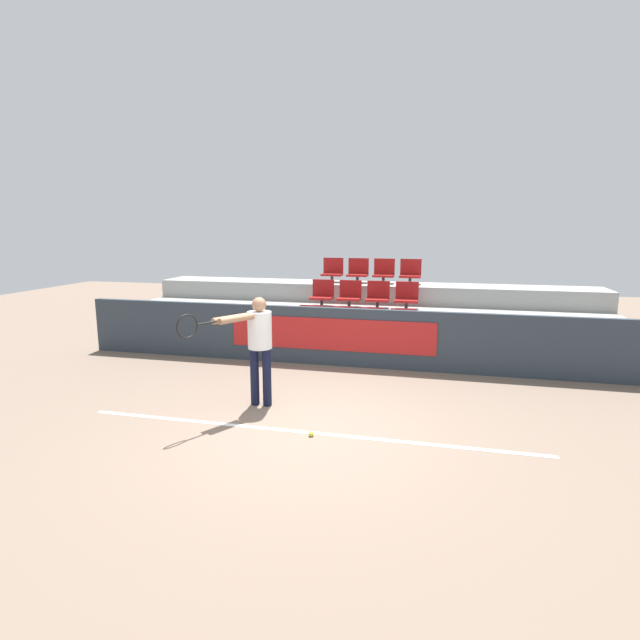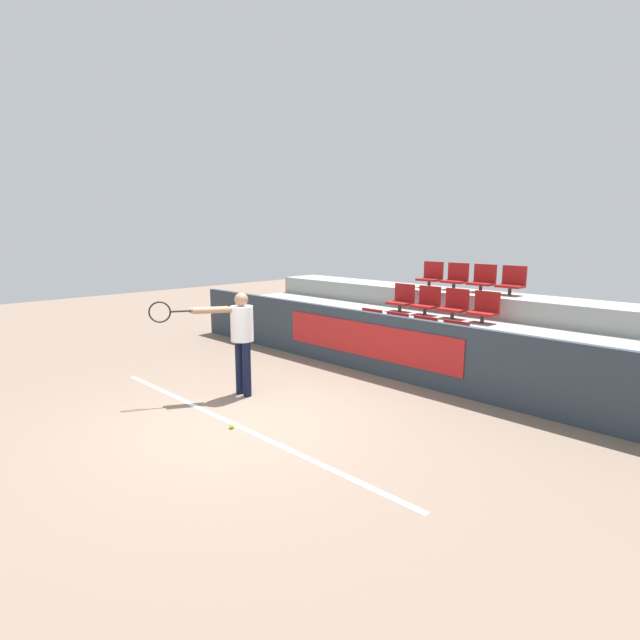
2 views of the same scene
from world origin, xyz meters
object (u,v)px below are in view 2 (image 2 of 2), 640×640
(stadium_chair_1, at_px, (394,329))
(stadium_chair_6, at_px, (455,305))
(stadium_chair_8, at_px, (431,276))
(stadium_chair_11, at_px, (512,282))
(stadium_chair_2, at_px, (422,334))
(tennis_player, at_px, (238,332))
(stadium_chair_10, at_px, (483,279))
(stadium_chair_7, at_px, (485,308))
(stadium_chair_9, at_px, (456,278))
(stadium_chair_4, at_px, (402,299))
(stadium_chair_5, at_px, (427,302))
(tennis_ball, at_px, (232,426))
(stadium_chair_3, at_px, (453,339))
(stadium_chair_0, at_px, (369,325))

(stadium_chair_1, height_order, stadium_chair_6, stadium_chair_6)
(stadium_chair_8, distance_m, stadium_chair_11, 1.90)
(stadium_chair_2, relative_size, tennis_player, 0.36)
(stadium_chair_10, bearing_deg, stadium_chair_7, -59.99)
(stadium_chair_9, bearing_deg, stadium_chair_1, -90.00)
(stadium_chair_2, height_order, stadium_chair_4, stadium_chair_4)
(stadium_chair_7, height_order, stadium_chair_11, stadium_chair_11)
(stadium_chair_4, xyz_separation_m, stadium_chair_10, (1.27, 1.10, 0.43))
(stadium_chair_5, distance_m, tennis_ball, 5.32)
(stadium_chair_3, bearing_deg, stadium_chair_2, 180.00)
(stadium_chair_11, bearing_deg, stadium_chair_6, -120.01)
(stadium_chair_1, height_order, tennis_ball, stadium_chair_1)
(stadium_chair_10, distance_m, stadium_chair_11, 0.63)
(stadium_chair_6, bearing_deg, stadium_chair_3, -59.99)
(stadium_chair_6, relative_size, stadium_chair_8, 1.00)
(stadium_chair_5, relative_size, stadium_chair_8, 1.00)
(stadium_chair_9, distance_m, tennis_ball, 6.48)
(stadium_chair_2, xyz_separation_m, tennis_player, (-1.24, -3.21, 0.33))
(stadium_chair_4, bearing_deg, stadium_chair_2, -40.88)
(stadium_chair_4, bearing_deg, tennis_ball, -78.27)
(tennis_player, distance_m, tennis_ball, 1.69)
(stadium_chair_0, height_order, tennis_ball, stadium_chair_0)
(stadium_chair_11, bearing_deg, stadium_chair_0, -130.90)
(stadium_chair_5, distance_m, stadium_chair_7, 1.27)
(stadium_chair_9, height_order, tennis_player, stadium_chair_9)
(stadium_chair_8, xyz_separation_m, tennis_ball, (1.08, -6.29, -1.52))
(stadium_chair_1, height_order, stadium_chair_9, stadium_chair_9)
(stadium_chair_6, height_order, stadium_chair_7, same)
(stadium_chair_0, distance_m, stadium_chair_4, 1.18)
(stadium_chair_3, height_order, stadium_chair_8, stadium_chair_8)
(stadium_chair_1, relative_size, stadium_chair_3, 1.00)
(stadium_chair_6, bearing_deg, stadium_chair_10, 90.00)
(stadium_chair_10, bearing_deg, stadium_chair_5, -120.01)
(stadium_chair_1, xyz_separation_m, stadium_chair_3, (1.27, 0.00, 0.00))
(tennis_player, bearing_deg, stadium_chair_3, 89.04)
(stadium_chair_8, xyz_separation_m, tennis_player, (0.03, -5.40, -0.53))
(stadium_chair_6, height_order, tennis_player, tennis_player)
(stadium_chair_2, bearing_deg, tennis_ball, -92.67)
(stadium_chair_1, height_order, stadium_chair_5, stadium_chair_5)
(stadium_chair_4, distance_m, stadium_chair_8, 1.18)
(stadium_chair_11, bearing_deg, tennis_ball, -97.48)
(stadium_chair_1, distance_m, tennis_ball, 4.17)
(stadium_chair_9, height_order, tennis_ball, stadium_chair_9)
(stadium_chair_6, distance_m, tennis_ball, 5.31)
(stadium_chair_0, height_order, stadium_chair_8, stadium_chair_8)
(stadium_chair_8, xyz_separation_m, stadium_chair_11, (1.90, 0.00, 0.00))
(stadium_chair_9, bearing_deg, stadium_chair_5, -90.00)
(stadium_chair_8, bearing_deg, stadium_chair_7, -29.99)
(stadium_chair_3, xyz_separation_m, stadium_chair_9, (-1.27, 2.20, 0.86))
(stadium_chair_8, bearing_deg, tennis_player, -89.69)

